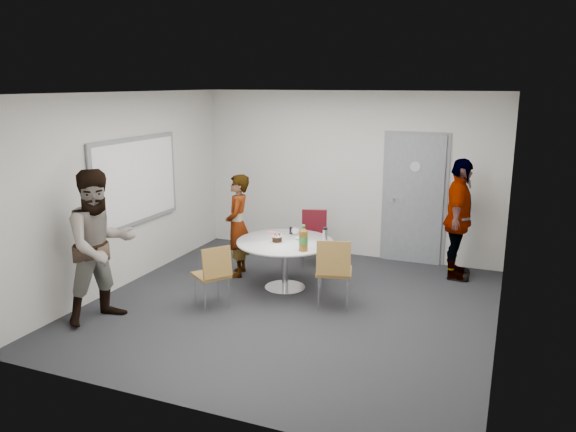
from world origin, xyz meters
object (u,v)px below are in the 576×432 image
at_px(chair_far, 314,232).
at_px(person_left, 101,246).
at_px(whiteboard, 136,181).
at_px(person_main, 238,226).
at_px(table, 287,248).
at_px(door, 414,199).
at_px(person_right, 458,219).
at_px(chair_near_left, 214,271).
at_px(chair_near_right, 334,267).

relative_size(chair_far, person_left, 0.47).
height_order(whiteboard, person_main, whiteboard).
height_order(whiteboard, table, whiteboard).
height_order(door, person_right, door).
bearing_deg(whiteboard, chair_near_left, -21.65).
relative_size(whiteboard, chair_far, 2.19).
bearing_deg(person_main, person_right, 90.83).
distance_m(chair_far, person_left, 3.43).
height_order(person_left, person_right, person_left).
bearing_deg(table, door, 54.21).
xyz_separation_m(chair_near_left, chair_far, (0.56, 2.20, 0.02)).
bearing_deg(chair_near_left, table, 5.68).
bearing_deg(person_left, door, -15.78).
relative_size(chair_near_left, person_left, 0.45).
height_order(chair_near_right, person_main, person_main).
bearing_deg(door, table, -125.79).
height_order(whiteboard, person_right, whiteboard).
bearing_deg(whiteboard, person_main, 27.41).
bearing_deg(chair_near_left, door, 2.34).
height_order(door, table, door).
xyz_separation_m(door, table, (-1.39, -1.92, -0.42)).
height_order(chair_far, person_right, person_right).
distance_m(chair_near_left, person_main, 1.35).
distance_m(chair_near_right, person_left, 2.84).
distance_m(chair_near_right, person_main, 1.88).
relative_size(person_main, person_right, 0.86).
distance_m(whiteboard, person_right, 4.67).
relative_size(door, person_right, 1.19).
xyz_separation_m(door, person_left, (-3.05, -3.69, -0.10)).
bearing_deg(door, person_left, -129.55).
xyz_separation_m(whiteboard, chair_near_left, (1.58, -0.63, -0.94)).
distance_m(door, person_left, 4.79).
bearing_deg(chair_near_left, person_left, 162.58).
height_order(table, person_main, person_main).
bearing_deg(door, person_right, -35.80).
xyz_separation_m(chair_near_right, person_right, (1.31, 1.82, 0.32)).
bearing_deg(table, person_left, -133.21).
height_order(person_main, person_right, person_right).
height_order(chair_near_left, chair_far, chair_far).
relative_size(whiteboard, person_main, 1.25).
xyz_separation_m(person_main, person_right, (3.03, 1.09, 0.13)).
xyz_separation_m(chair_near_left, person_main, (-0.31, 1.29, 0.25)).
distance_m(whiteboard, chair_near_right, 3.12).
height_order(whiteboard, chair_near_left, whiteboard).
bearing_deg(chair_near_left, chair_far, 22.29).
bearing_deg(chair_far, person_main, 27.69).
distance_m(table, chair_far, 1.22).
xyz_separation_m(table, person_left, (-1.66, -1.77, 0.32)).
distance_m(person_main, person_right, 3.22).
bearing_deg(person_left, table, -19.44).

